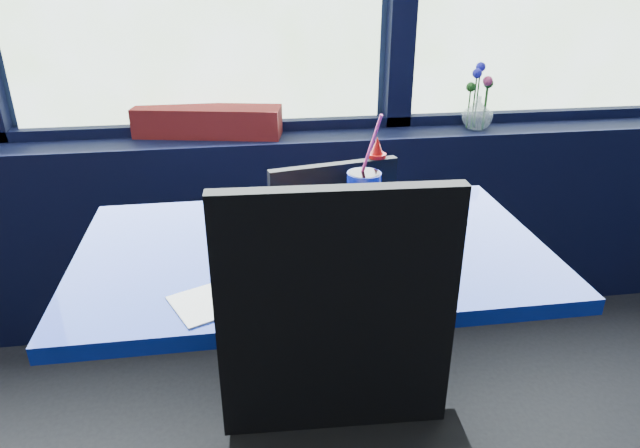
{
  "coord_description": "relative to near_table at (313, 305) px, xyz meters",
  "views": [
    {
      "loc": [
        0.13,
        0.69,
        1.43
      ],
      "look_at": [
        0.32,
        1.98,
        0.82
      ],
      "focal_mm": 32.0,
      "sensor_mm": 36.0,
      "label": 1
    }
  ],
  "objects": [
    {
      "name": "window_sill",
      "position": [
        -0.3,
        0.87,
        -0.17
      ],
      "size": [
        5.0,
        0.26,
        0.8
      ],
      "primitive_type": "cube",
      "color": "black",
      "rests_on": "ground"
    },
    {
      "name": "planter_box",
      "position": [
        -0.29,
        0.9,
        0.29
      ],
      "size": [
        0.58,
        0.25,
        0.11
      ],
      "primitive_type": "cube",
      "rotation": [
        0.0,
        0.0,
        -0.2
      ],
      "color": "maroon",
      "rests_on": "window_sill"
    },
    {
      "name": "food_basket",
      "position": [
        0.07,
        -0.12,
        0.21
      ],
      "size": [
        0.29,
        0.29,
        0.09
      ],
      "rotation": [
        0.0,
        0.0,
        -0.3
      ],
      "color": "#B20F0B",
      "rests_on": "near_table"
    },
    {
      "name": "chair_near_front",
      "position": [
        -0.0,
        -0.54,
        0.05
      ],
      "size": [
        0.51,
        0.51,
        1.07
      ],
      "rotation": [
        0.0,
        0.0,
        -0.05
      ],
      "color": "black",
      "rests_on": "ground"
    },
    {
      "name": "ketchup_bottle",
      "position": [
        0.22,
        0.25,
        0.27
      ],
      "size": [
        0.06,
        0.06,
        0.21
      ],
      "color": "#B20F0B",
      "rests_on": "near_table"
    },
    {
      "name": "near_table",
      "position": [
        0.0,
        0.0,
        0.0
      ],
      "size": [
        1.2,
        0.7,
        0.75
      ],
      "color": "black",
      "rests_on": "ground"
    },
    {
      "name": "flower_vase",
      "position": [
        0.79,
        0.84,
        0.31
      ],
      "size": [
        0.17,
        0.17,
        0.26
      ],
      "rotation": [
        0.0,
        0.0,
        0.38
      ],
      "color": "silver",
      "rests_on": "window_sill"
    },
    {
      "name": "napkin",
      "position": [
        -0.26,
        -0.24,
        0.18
      ],
      "size": [
        0.19,
        0.19,
        0.0
      ],
      "primitive_type": "cube",
      "rotation": [
        0.0,
        0.0,
        0.43
      ],
      "color": "white",
      "rests_on": "near_table"
    },
    {
      "name": "chair_near_back",
      "position": [
        0.11,
        0.32,
        -0.05
      ],
      "size": [
        0.48,
        0.48,
        0.9
      ],
      "rotation": [
        0.0,
        0.0,
        3.33
      ],
      "color": "black",
      "rests_on": "ground"
    },
    {
      "name": "soda_cup",
      "position": [
        0.16,
        0.12,
        0.26
      ],
      "size": [
        0.09,
        0.09,
        0.32
      ],
      "rotation": [
        0.0,
        0.0,
        0.2
      ],
      "color": "#0D1B8F",
      "rests_on": "near_table"
    }
  ]
}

